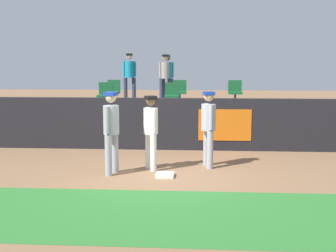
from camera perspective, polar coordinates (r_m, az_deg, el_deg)
The scene contains 16 objects.
ground_plane at distance 10.16m, azimuth -0.85°, elevation -6.50°, with size 60.00×60.00×0.00m, color #846042.
grass_foreground_strip at distance 7.88m, azimuth -2.33°, elevation -10.87°, with size 18.00×2.80×0.01m, color #2D722D.
first_base at distance 10.27m, azimuth -0.39°, elevation -6.10°, with size 0.40×0.40×0.08m, color white.
player_fielder_home at distance 10.74m, azimuth -2.16°, elevation -0.17°, with size 0.45×0.57×1.76m.
player_runner_visitor at distance 11.04m, azimuth 5.06°, elevation 0.29°, with size 0.42×0.50×1.84m.
player_coach_visitor at distance 10.39m, azimuth -7.07°, elevation -0.11°, with size 0.44×0.51×1.88m.
field_wall at distance 13.25m, azimuth 0.36°, elevation 0.26°, with size 18.00×0.26×1.50m.
bleacher_platform at distance 15.82m, azimuth 0.92°, elevation 0.71°, with size 18.00×4.80×1.03m, color #59595E.
seat_front_center at distance 14.60m, azimuth 0.49°, elevation 3.99°, with size 0.46×0.44×0.84m.
seat_back_left at distance 16.66m, azimuth -6.81°, elevation 4.45°, with size 0.46×0.44×0.84m.
seat_front_left at distance 14.89m, azimuth -7.78°, elevation 3.99°, with size 0.47×0.44×0.84m.
seat_back_center at distance 16.39m, azimuth 1.48°, elevation 4.44°, with size 0.47×0.44×0.84m.
seat_back_right at distance 16.42m, azimuth 8.35°, elevation 4.37°, with size 0.48×0.44×0.84m.
spectator_hooded at distance 17.65m, azimuth -4.82°, elevation 6.54°, with size 0.50×0.40×1.80m.
spectator_capped at distance 17.37m, azimuth -0.09°, elevation 6.44°, with size 0.48×0.39×1.75m.
spectator_casual at distance 17.30m, azimuth -0.33°, elevation 6.45°, with size 0.48×0.42×1.76m.
Camera 1 is at (0.82, -9.79, 2.58)m, focal length 48.95 mm.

